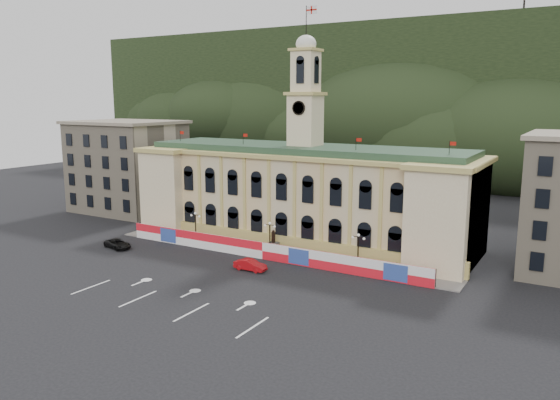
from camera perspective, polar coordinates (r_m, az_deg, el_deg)
The scene contains 13 objects.
ground at distance 68.46m, azimuth -8.60°, elevation -9.23°, with size 260.00×260.00×0.00m, color black.
lane_markings at distance 64.91m, azimuth -11.41°, elevation -10.44°, with size 26.00×10.00×0.02m, color white, non-canonical shape.
hill_ridge at distance 176.65m, azimuth 17.20°, elevation 8.93°, with size 230.00×80.00×64.00m.
city_hall at distance 88.90m, azimuth 2.49°, elevation 0.71°, with size 56.20×17.60×37.10m.
side_building_left at distance 117.26m, azimuth -15.64°, elevation 3.45°, with size 21.00×17.00×18.60m.
hoarding_fence at distance 79.72m, azimuth -1.76°, elevation -5.31°, with size 50.00×0.44×2.50m.
pavement at distance 82.26m, azimuth -0.79°, elevation -5.65°, with size 56.00×5.50×0.16m, color slate.
statue at distance 82.17m, azimuth -0.70°, elevation -4.87°, with size 1.40×1.40×3.72m.
lamp_left at distance 88.76m, azimuth -8.81°, elevation -2.57°, with size 1.96×0.44×5.15m.
lamp_center at distance 80.86m, azimuth -1.07°, elevation -3.74°, with size 1.96×0.44×5.15m.
lamp_right at distance 74.75m, azimuth 8.16°, elevation -5.04°, with size 1.96×0.44×5.15m.
red_sedan at distance 74.77m, azimuth -3.12°, elevation -6.80°, with size 4.65×1.70×1.52m, color #AF0C11.
black_suv at distance 89.08m, azimuth -16.61°, elevation -4.41°, with size 5.50×3.45×1.42m, color black.
Camera 1 is at (40.91, -49.83, 23.02)m, focal length 35.00 mm.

